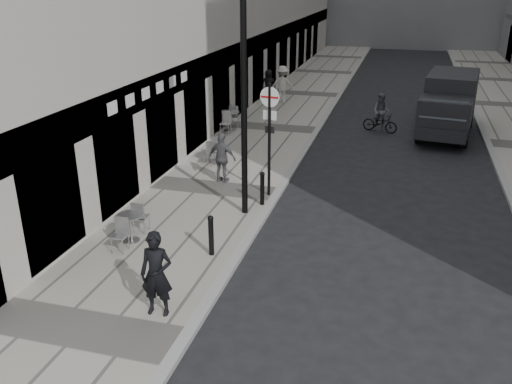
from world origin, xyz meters
TOP-DOWN VIEW (x-y plane):
  - sidewalk at (-2.00, 18.00)m, footprint 4.00×60.00m
  - walking_man at (-0.79, 3.57)m, footprint 0.69×0.49m
  - sign_post at (-0.20, 10.24)m, footprint 0.59×0.14m
  - lamppost at (-0.54, 8.78)m, footprint 0.29×0.29m
  - bollard_near at (-0.60, 6.15)m, footprint 0.13×0.13m
  - bollard_far at (-0.20, 9.46)m, footprint 0.13×0.13m
  - panel_van at (5.41, 19.37)m, footprint 2.68×5.56m
  - cyclist at (2.63, 18.90)m, footprint 1.66×1.02m
  - pedestrian_a at (-1.93, 10.94)m, footprint 1.01×0.56m
  - pedestrian_b at (-2.69, 22.95)m, footprint 1.35×0.94m
  - pedestrian_c at (-3.55, 23.46)m, footprint 0.87×0.65m
  - cafe_table_near at (-2.80, 6.28)m, footprint 0.67×1.51m
  - cafe_table_mid at (-2.90, 12.91)m, footprint 0.62×1.40m
  - cafe_table_far at (-3.60, 16.94)m, footprint 0.77×1.74m

SIDE VIEW (x-z plane):
  - sidewalk at x=-2.00m, z-range 0.00..0.12m
  - cafe_table_mid at x=-2.90m, z-range 0.13..0.93m
  - cafe_table_near at x=-2.80m, z-range 0.13..0.99m
  - bollard_far at x=-0.20m, z-range 0.12..1.07m
  - bollard_near at x=-0.60m, z-range 0.12..1.08m
  - cafe_table_far at x=-3.60m, z-range 0.13..1.12m
  - cyclist at x=2.63m, z-range -0.19..1.50m
  - pedestrian_c at x=-3.55m, z-range 0.12..1.73m
  - pedestrian_a at x=-1.93m, z-range 0.12..1.76m
  - walking_man at x=-0.79m, z-range 0.12..1.89m
  - pedestrian_b at x=-2.69m, z-range 0.12..2.04m
  - panel_van at x=5.41m, z-range 0.16..2.68m
  - sign_post at x=-0.20m, z-range 0.60..4.03m
  - lamppost at x=-0.54m, z-range 0.49..7.01m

